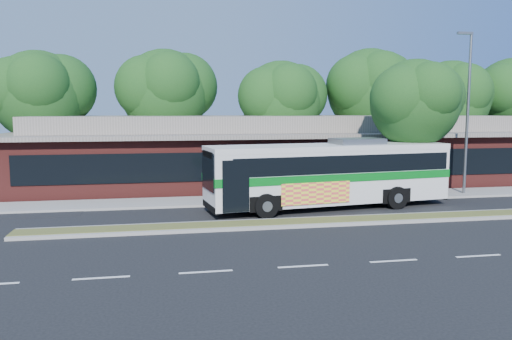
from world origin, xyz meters
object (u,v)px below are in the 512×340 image
Objects in this scene: lamp_post at (467,108)px; transit_bus at (330,170)px; sedan at (131,186)px; sidewalk_tree at (419,101)px.

transit_bus is (-8.70, -2.19, -3.00)m from lamp_post.
lamp_post is at bearing 6.25° from transit_bus.
transit_bus reaches higher than sedan.
sedan is 0.56× the size of sidewalk_tree.
sidewalk_tree is (-3.23, -0.59, 0.37)m from lamp_post.
sedan is at bearing 144.69° from transit_bus.
transit_bus is 11.18m from sedan.
transit_bus is 1.66× the size of sidewalk_tree.
sidewalk_tree is (15.34, -3.51, 4.66)m from sedan.
sedan is 16.41m from sidewalk_tree.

